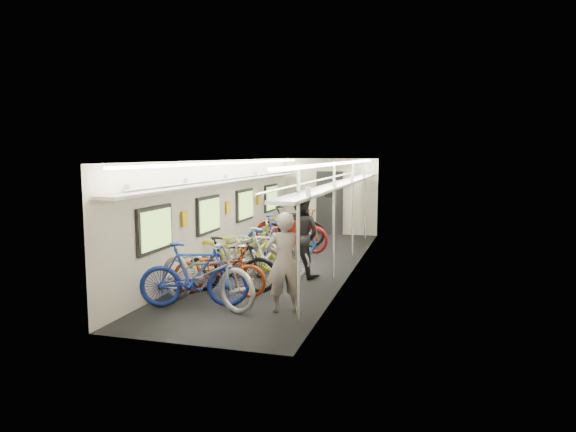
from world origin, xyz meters
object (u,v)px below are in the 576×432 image
Objects in this scene: backpack at (290,233)px; passenger_near at (284,262)px; bicycle_0 at (206,272)px; bicycle_1 at (194,275)px; passenger_mid at (301,235)px.

passenger_near is at bearing -114.06° from backpack.
bicycle_1 is at bearing 155.70° from bicycle_0.
passenger_mid is 4.57× the size of backpack.
passenger_near is (1.50, 0.17, 0.27)m from bicycle_1.
passenger_mid is (1.02, 2.41, 0.29)m from bicycle_0.
bicycle_0 is 5.78× the size of backpack.
bicycle_0 is 1.27× the size of passenger_mid.
backpack is at bearing -62.99° from bicycle_0.
bicycle_0 is at bearing -62.44° from bicycle_1.
passenger_near reaches higher than bicycle_0.
bicycle_0 is 1.21× the size of bicycle_1.
passenger_mid reaches higher than backpack.
backpack is (1.57, 0.28, 0.73)m from bicycle_1.
passenger_near is at bearing -67.41° from bicycle_0.
passenger_near is at bearing 112.93° from passenger_mid.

